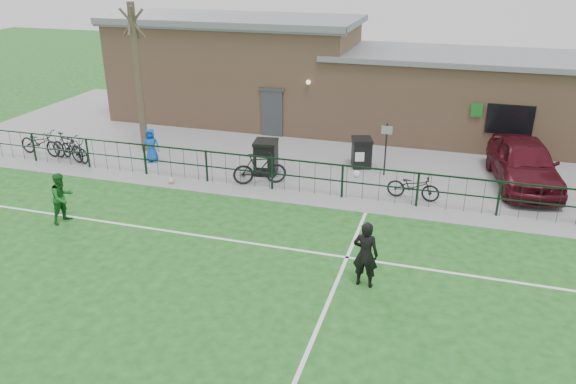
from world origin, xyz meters
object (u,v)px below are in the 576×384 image
(bicycle_b, at_px, (67,147))
(ball_ground, at_px, (171,181))
(bicycle_a, at_px, (40,143))
(wheelie_bin_right, at_px, (362,154))
(bicycle_d, at_px, (260,169))
(bare_tree, at_px, (138,80))
(sign_post, at_px, (386,150))
(car_maroon, at_px, (524,163))
(wheelie_bin_left, at_px, (266,158))
(outfield_player, at_px, (62,198))
(spectator_child, at_px, (151,145))
(bicycle_e, at_px, (413,186))
(bicycle_c, at_px, (74,149))

(bicycle_b, distance_m, ball_ground, 5.23)
(bicycle_a, bearing_deg, bicycle_b, -93.61)
(wheelie_bin_right, xyz_separation_m, bicycle_d, (-3.17, -2.86, 0.05))
(bare_tree, relative_size, wheelie_bin_right, 5.68)
(sign_post, relative_size, car_maroon, 0.41)
(wheelie_bin_left, bearing_deg, outfield_player, -137.34)
(bare_tree, relative_size, ball_ground, 24.89)
(spectator_child, xyz_separation_m, outfield_player, (0.16, -5.62, 0.10))
(wheelie_bin_left, relative_size, wheelie_bin_right, 1.14)
(bicycle_a, bearing_deg, sign_post, -77.08)
(wheelie_bin_left, relative_size, ball_ground, 4.98)
(sign_post, distance_m, bicycle_a, 13.98)
(sign_post, distance_m, bicycle_e, 2.38)
(bicycle_d, xyz_separation_m, outfield_player, (-4.76, -4.63, 0.20))
(bicycle_a, distance_m, bicycle_b, 1.52)
(wheelie_bin_left, xyz_separation_m, bicycle_c, (-7.80, -0.87, -0.11))
(car_maroon, distance_m, ball_ground, 12.62)
(wheelie_bin_right, height_order, ball_ground, wheelie_bin_right)
(bicycle_e, distance_m, outfield_player, 11.26)
(bicycle_e, bearing_deg, bicycle_d, 97.56)
(bicycle_a, bearing_deg, ball_ground, -95.41)
(car_maroon, xyz_separation_m, bicycle_b, (-17.20, -2.51, -0.28))
(ball_ground, bearing_deg, sign_post, 23.06)
(car_maroon, height_order, bicycle_d, car_maroon)
(wheelie_bin_left, relative_size, car_maroon, 0.24)
(bicycle_d, bearing_deg, car_maroon, -98.15)
(bicycle_d, bearing_deg, bare_tree, 45.35)
(wheelie_bin_right, bearing_deg, bicycle_c, 175.50)
(bicycle_c, bearing_deg, bicycle_a, 106.73)
(sign_post, relative_size, ball_ground, 8.30)
(wheelie_bin_left, distance_m, bicycle_c, 7.85)
(bare_tree, relative_size, car_maroon, 1.22)
(bicycle_d, bearing_deg, bicycle_c, 64.09)
(car_maroon, relative_size, bicycle_b, 2.64)
(wheelie_bin_left, distance_m, car_maroon, 9.27)
(bicycle_a, bearing_deg, bicycle_e, -85.11)
(bicycle_b, bearing_deg, car_maroon, -65.98)
(wheelie_bin_left, relative_size, bicycle_e, 0.68)
(outfield_player, bearing_deg, bicycle_b, 49.84)
(wheelie_bin_right, distance_m, car_maroon, 5.85)
(sign_post, bearing_deg, bare_tree, -179.95)
(wheelie_bin_left, height_order, car_maroon, car_maroon)
(bicycle_e, bearing_deg, sign_post, 37.39)
(wheelie_bin_left, height_order, sign_post, sign_post)
(wheelie_bin_right, relative_size, bicycle_d, 0.55)
(bicycle_c, height_order, spectator_child, spectator_child)
(outfield_player, bearing_deg, bicycle_a, 58.66)
(wheelie_bin_right, xyz_separation_m, spectator_child, (-8.09, -1.88, 0.15))
(bare_tree, bearing_deg, ball_ground, -47.34)
(bare_tree, relative_size, sign_post, 3.00)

